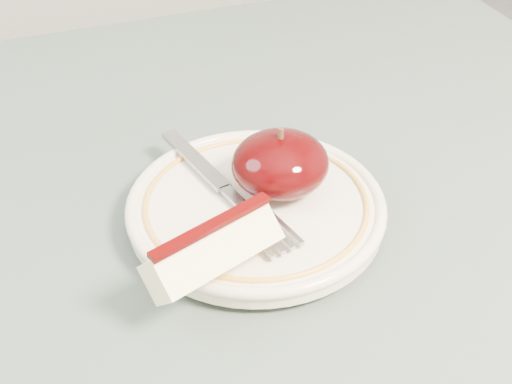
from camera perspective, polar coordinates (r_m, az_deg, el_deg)
name	(u,v)px	position (r m, az deg, el deg)	size (l,w,h in m)	color
plate	(256,207)	(0.52, 0.00, -1.22)	(0.19, 0.19, 0.02)	beige
apple_half	(280,164)	(0.52, 1.94, 2.28)	(0.07, 0.07, 0.05)	black
apple_wedge	(213,251)	(0.45, -3.49, -4.71)	(0.10, 0.07, 0.04)	#FDF0BA
fork	(226,189)	(0.52, -2.45, 0.21)	(0.06, 0.17, 0.00)	gray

